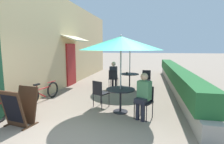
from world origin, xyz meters
name	(u,v)px	position (x,y,z in m)	size (l,w,h in m)	color
ground_plane	(70,143)	(0.00, 0.00, 0.00)	(120.00, 120.00, 0.00)	gray
cafe_facade_wall	(72,44)	(-2.54, 5.66, 2.09)	(0.98, 11.59, 4.20)	#D6B784
planter_hedge	(175,76)	(2.75, 5.70, 0.54)	(0.60, 10.59, 1.01)	gray
patio_table_near	(121,95)	(0.70, 1.92, 0.53)	(0.85, 0.85, 0.70)	black
patio_umbrella_near	(121,43)	(0.70, 1.92, 2.03)	(2.36, 2.36, 2.27)	#B7B7BC
cafe_chair_near_left	(145,99)	(1.42, 1.66, 0.52)	(0.53, 0.53, 0.87)	black
seated_patron_near_left	(143,94)	(1.38, 1.55, 0.69)	(0.46, 0.50, 1.25)	#23232D
cafe_chair_near_right	(100,92)	(-0.02, 2.19, 0.52)	(0.53, 0.53, 0.87)	black
coffee_cup_near	(121,87)	(0.71, 2.00, 0.75)	(0.07, 0.07, 0.09)	#232328
patio_table_mid	(130,77)	(0.64, 4.97, 0.53)	(0.85, 0.85, 0.70)	black
patio_umbrella_mid	(130,45)	(0.64, 4.97, 2.03)	(2.36, 2.36, 2.27)	#B7B7BC
cafe_chair_mid_left	(113,77)	(-0.13, 4.89, 0.52)	(0.40, 0.40, 0.87)	black
seated_patron_mid_left	(114,74)	(-0.13, 5.00, 0.69)	(0.34, 0.40, 1.25)	#23232D
cafe_chair_mid_right	(146,78)	(1.40, 5.05, 0.52)	(0.40, 0.40, 0.87)	black
coffee_cup_mid	(127,73)	(0.52, 4.86, 0.75)	(0.07, 0.07, 0.09)	#232328
bicycle_leaning	(14,104)	(-2.20, 1.04, 0.33)	(0.10, 1.66, 0.71)	black
bicycle_second	(43,93)	(-2.17, 2.39, 0.32)	(0.29, 1.63, 0.69)	black
menu_board	(20,107)	(-1.57, 0.54, 0.46)	(0.72, 0.72, 0.93)	#422819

